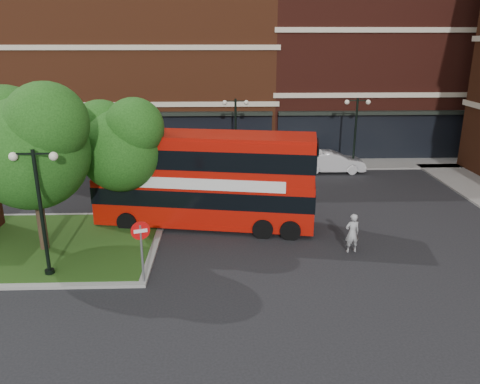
{
  "coord_description": "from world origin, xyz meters",
  "views": [
    {
      "loc": [
        1.25,
        -16.09,
        8.71
      ],
      "look_at": [
        1.94,
        4.29,
        2.0
      ],
      "focal_mm": 35.0,
      "sensor_mm": 36.0,
      "label": 1
    }
  ],
  "objects_px": {
    "woman": "(352,233)",
    "car_white": "(332,162)",
    "car_silver": "(177,161)",
    "bus": "(204,174)"
  },
  "relations": [
    {
      "from": "woman",
      "to": "bus",
      "type": "bearing_deg",
      "value": -35.99
    },
    {
      "from": "bus",
      "to": "woman",
      "type": "bearing_deg",
      "value": -17.38
    },
    {
      "from": "woman",
      "to": "car_white",
      "type": "distance_m",
      "value": 12.65
    },
    {
      "from": "woman",
      "to": "car_white",
      "type": "relative_size",
      "value": 0.39
    },
    {
      "from": "woman",
      "to": "car_silver",
      "type": "distance_m",
      "value": 16.03
    },
    {
      "from": "car_white",
      "to": "bus",
      "type": "bearing_deg",
      "value": 138.34
    },
    {
      "from": "car_silver",
      "to": "car_white",
      "type": "xyz_separation_m",
      "value": [
        10.6,
        -0.98,
        0.11
      ]
    },
    {
      "from": "bus",
      "to": "car_silver",
      "type": "distance_m",
      "value": 10.68
    },
    {
      "from": "bus",
      "to": "car_white",
      "type": "relative_size",
      "value": 2.43
    },
    {
      "from": "woman",
      "to": "car_silver",
      "type": "bearing_deg",
      "value": -66.09
    }
  ]
}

